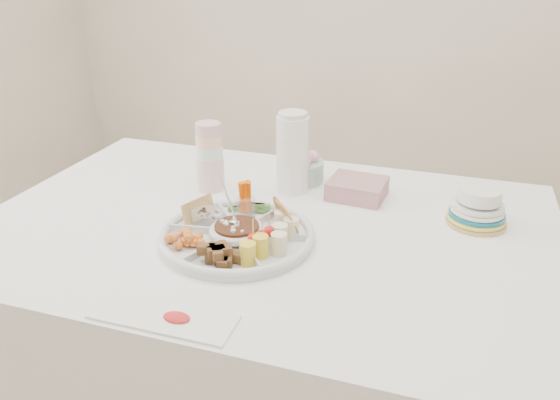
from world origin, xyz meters
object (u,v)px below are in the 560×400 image
(dining_table, at_px, (266,337))
(plate_stack, at_px, (478,207))
(party_tray, at_px, (237,233))
(thermos, at_px, (292,152))

(dining_table, height_order, plate_stack, plate_stack)
(party_tray, distance_m, thermos, 0.36)
(party_tray, relative_size, thermos, 1.53)
(dining_table, relative_size, plate_stack, 9.74)
(party_tray, height_order, thermos, thermos)
(party_tray, relative_size, plate_stack, 2.43)
(dining_table, height_order, thermos, thermos)
(party_tray, bearing_deg, dining_table, 74.11)
(dining_table, xyz_separation_m, thermos, (0.01, 0.23, 0.50))
(dining_table, xyz_separation_m, party_tray, (-0.03, -0.11, 0.40))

